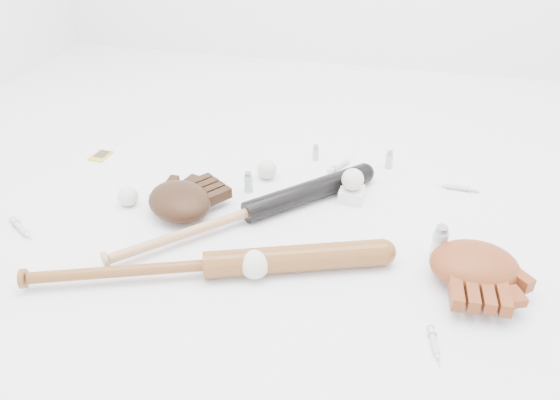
% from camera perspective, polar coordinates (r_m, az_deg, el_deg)
% --- Properties ---
extents(bat_dark, '(0.72, 0.71, 0.07)m').
position_cam_1_polar(bat_dark, '(1.67, -3.26, -1.25)').
color(bat_dark, black).
rests_on(bat_dark, ground).
extents(bat_wood, '(0.98, 0.41, 0.07)m').
position_cam_1_polar(bat_wood, '(1.47, -7.57, -6.75)').
color(bat_wood, brown).
rests_on(bat_wood, ground).
extents(glove_dark, '(0.37, 0.37, 0.09)m').
position_cam_1_polar(glove_dark, '(1.72, -10.46, -0.07)').
color(glove_dark, black).
rests_on(glove_dark, ground).
extents(glove_tan, '(0.29, 0.29, 0.10)m').
position_cam_1_polar(glove_tan, '(1.53, 19.66, -6.45)').
color(glove_tan, brown).
rests_on(glove_tan, ground).
extents(trading_card, '(0.07, 0.09, 0.00)m').
position_cam_1_polar(trading_card, '(2.14, -18.22, 4.41)').
color(trading_card, gold).
rests_on(trading_card, ground).
extents(pedestal, '(0.08, 0.08, 0.04)m').
position_cam_1_polar(pedestal, '(1.78, 7.48, 0.58)').
color(pedestal, white).
rests_on(pedestal, ground).
extents(baseball_on_pedestal, '(0.07, 0.07, 0.07)m').
position_cam_1_polar(baseball_on_pedestal, '(1.75, 7.61, 2.14)').
color(baseball_on_pedestal, silver).
rests_on(baseball_on_pedestal, pedestal).
extents(baseball_left, '(0.07, 0.07, 0.07)m').
position_cam_1_polar(baseball_left, '(1.81, -15.61, 0.39)').
color(baseball_left, silver).
rests_on(baseball_left, ground).
extents(baseball_upper, '(0.07, 0.07, 0.07)m').
position_cam_1_polar(baseball_upper, '(1.88, -1.38, 3.21)').
color(baseball_upper, silver).
rests_on(baseball_upper, ground).
extents(baseball_mid, '(0.08, 0.08, 0.08)m').
position_cam_1_polar(baseball_mid, '(1.46, -2.67, -6.75)').
color(baseball_mid, silver).
rests_on(baseball_mid, ground).
extents(syringe_0, '(0.15, 0.11, 0.02)m').
position_cam_1_polar(syringe_0, '(1.81, -25.42, -2.72)').
color(syringe_0, '#ADBCC6').
rests_on(syringe_0, ground).
extents(syringe_1, '(0.16, 0.08, 0.02)m').
position_cam_1_polar(syringe_1, '(1.54, 5.88, -5.83)').
color(syringe_1, '#ADBCC6').
rests_on(syringe_1, ground).
extents(syringe_2, '(0.10, 0.15, 0.02)m').
position_cam_1_polar(syringe_2, '(1.97, 6.39, 3.64)').
color(syringe_2, '#ADBCC6').
rests_on(syringe_2, ground).
extents(syringe_3, '(0.05, 0.13, 0.02)m').
position_cam_1_polar(syringe_3, '(1.35, 15.85, -14.33)').
color(syringe_3, '#ADBCC6').
rests_on(syringe_3, ground).
extents(syringe_4, '(0.16, 0.04, 0.02)m').
position_cam_1_polar(syringe_4, '(1.92, 18.04, 1.29)').
color(syringe_4, '#ADBCC6').
rests_on(syringe_4, ground).
extents(vial_0, '(0.03, 0.03, 0.07)m').
position_cam_1_polar(vial_0, '(1.98, 11.35, 4.17)').
color(vial_0, '#ADB7BE').
rests_on(vial_0, ground).
extents(vial_1, '(0.02, 0.02, 0.06)m').
position_cam_1_polar(vial_1, '(2.00, 3.74, 4.97)').
color(vial_1, '#ADB7BE').
rests_on(vial_1, ground).
extents(vial_2, '(0.03, 0.03, 0.07)m').
position_cam_1_polar(vial_2, '(1.81, -3.32, 1.89)').
color(vial_2, '#ADB7BE').
rests_on(vial_2, ground).
extents(vial_3, '(0.04, 0.04, 0.10)m').
position_cam_1_polar(vial_3, '(1.58, 16.34, -4.18)').
color(vial_3, '#ADB7BE').
rests_on(vial_3, ground).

